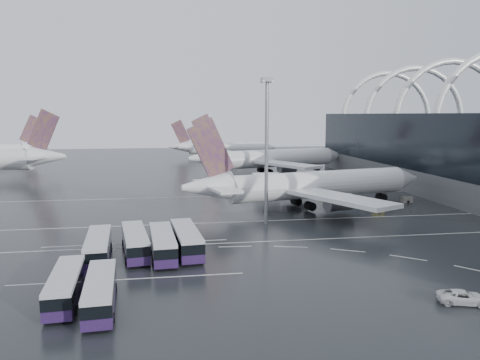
{
  "coord_description": "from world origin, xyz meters",
  "views": [
    {
      "loc": [
        -19.11,
        -71.6,
        19.7
      ],
      "look_at": [
        -4.99,
        17.82,
        7.0
      ],
      "focal_mm": 35.0,
      "sensor_mm": 36.0,
      "label": 1
    }
  ],
  "objects": [
    {
      "name": "gse_cart_belly_d",
      "position": [
        34.31,
        25.08,
        0.64
      ],
      "size": [
        2.36,
        1.4,
        1.29
      ],
      "primitive_type": "cube",
      "color": "slate",
      "rests_on": "ground"
    },
    {
      "name": "gse_cart_belly_a",
      "position": [
        23.63,
        17.01,
        0.61
      ],
      "size": [
        2.24,
        1.32,
        1.22
      ],
      "primitive_type": "cube",
      "color": "gold",
      "rests_on": "ground"
    },
    {
      "name": "ground",
      "position": [
        0.0,
        0.0,
        0.0
      ],
      "size": [
        420.0,
        420.0,
        0.0
      ],
      "primitive_type": "plane",
      "color": "black",
      "rests_on": "ground"
    },
    {
      "name": "lane_marking_mid",
      "position": [
        0.0,
        12.0,
        0.01
      ],
      "size": [
        120.0,
        0.25,
        0.01
      ],
      "primitive_type": "cube",
      "color": "silver",
      "rests_on": "ground"
    },
    {
      "name": "bus_row_near_a",
      "position": [
        -28.61,
        -7.49,
        1.82
      ],
      "size": [
        4.06,
        13.66,
        3.32
      ],
      "rotation": [
        0.0,
        0.0,
        1.65
      ],
      "color": "#23133B",
      "rests_on": "ground"
    },
    {
      "name": "airliner_gate_b",
      "position": [
        14.22,
        80.04,
        5.0
      ],
      "size": [
        56.8,
        50.35,
        20.0
      ],
      "rotation": [
        0.0,
        0.0,
        0.27
      ],
      "color": "white",
      "rests_on": "ground"
    },
    {
      "name": "airliner_gate_c",
      "position": [
        5.56,
        139.55,
        4.37
      ],
      "size": [
        48.9,
        45.31,
        17.49
      ],
      "rotation": [
        0.0,
        0.0,
        -0.01
      ],
      "color": "white",
      "rests_on": "ground"
    },
    {
      "name": "airliner_main",
      "position": [
        10.12,
        22.29,
        4.81
      ],
      "size": [
        56.28,
        48.61,
        19.22
      ],
      "rotation": [
        0.0,
        0.0,
        0.23
      ],
      "color": "white",
      "rests_on": "ground"
    },
    {
      "name": "gse_cart_belly_e",
      "position": [
        18.81,
        36.91,
        0.68
      ],
      "size": [
        2.51,
        1.48,
        1.37
      ],
      "primitive_type": "cube",
      "color": "gold",
      "rests_on": "ground"
    },
    {
      "name": "floodlight_mast",
      "position": [
        -1.48,
        9.77,
        16.4
      ],
      "size": [
        2.0,
        2.0,
        26.07
      ],
      "color": "gray",
      "rests_on": "ground"
    },
    {
      "name": "lane_marking_far",
      "position": [
        0.0,
        40.0,
        0.01
      ],
      "size": [
        120.0,
        0.25,
        0.01
      ],
      "primitive_type": "cube",
      "color": "silver",
      "rests_on": "ground"
    },
    {
      "name": "bus_row_near_d",
      "position": [
        -16.55,
        -5.76,
        1.89
      ],
      "size": [
        4.39,
        14.18,
        3.44
      ],
      "rotation": [
        0.0,
        0.0,
        1.66
      ],
      "color": "#23133B",
      "rests_on": "ground"
    },
    {
      "name": "bus_bay_line_north",
      "position": [
        -24.0,
        0.0,
        0.01
      ],
      "size": [
        28.0,
        0.25,
        0.01
      ],
      "primitive_type": "cube",
      "color": "silver",
      "rests_on": "ground"
    },
    {
      "name": "bus_row_near_b",
      "position": [
        -23.78,
        -5.68,
        1.84
      ],
      "size": [
        4.83,
        13.88,
        3.35
      ],
      "rotation": [
        0.0,
        0.0,
        1.7
      ],
      "color": "#23133B",
      "rests_on": "ground"
    },
    {
      "name": "bus_row_far_b",
      "position": [
        -26.15,
        -23.99,
        1.71
      ],
      "size": [
        3.79,
        12.83,
        3.12
      ],
      "rotation": [
        0.0,
        0.0,
        1.64
      ],
      "color": "#23133B",
      "rests_on": "ground"
    },
    {
      "name": "van_curve_a",
      "position": [
        11.31,
        -29.01,
        0.71
      ],
      "size": [
        5.58,
        3.75,
        1.42
      ],
      "primitive_type": "imported",
      "rotation": [
        0.0,
        0.0,
        1.27
      ],
      "color": "silver",
      "rests_on": "ground"
    },
    {
      "name": "bus_bay_line_south",
      "position": [
        -24.0,
        -16.0,
        0.01
      ],
      "size": [
        28.0,
        0.25,
        0.01
      ],
      "primitive_type": "cube",
      "color": "silver",
      "rests_on": "ground"
    },
    {
      "name": "lane_marking_near",
      "position": [
        0.0,
        -2.0,
        0.01
      ],
      "size": [
        120.0,
        0.25,
        0.01
      ],
      "primitive_type": "cube",
      "color": "silver",
      "rests_on": "ground"
    },
    {
      "name": "bus_row_far_a",
      "position": [
        -30.04,
        -21.64,
        1.7
      ],
      "size": [
        3.65,
        12.74,
        3.1
      ],
      "rotation": [
        0.0,
        0.0,
        1.64
      ],
      "color": "#23133B",
      "rests_on": "ground"
    },
    {
      "name": "bus_row_near_c",
      "position": [
        -19.93,
        -7.16,
        1.85
      ],
      "size": [
        4.06,
        13.87,
        3.37
      ],
      "rotation": [
        0.0,
        0.0,
        1.64
      ],
      "color": "#23133B",
      "rests_on": "ground"
    }
  ]
}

